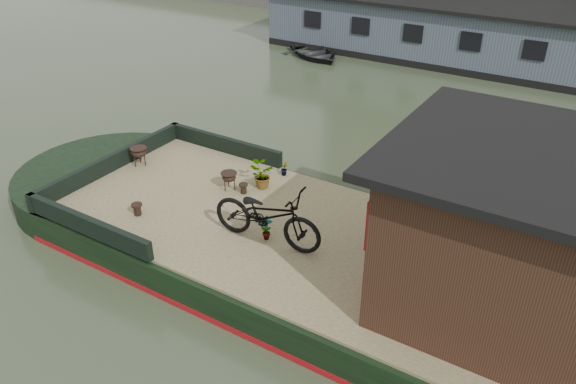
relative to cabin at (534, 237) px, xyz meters
The scene contains 16 objects.
ground 2.88m from the cabin, behind, with size 120.00×120.00×0.00m, color #313A25.
houseboat_hull 3.87m from the cabin, behind, with size 14.01×4.02×0.60m.
houseboat_deck 2.52m from the cabin, behind, with size 11.80×3.80×0.05m, color tan.
bow_bulwark 7.33m from the cabin, behind, with size 3.00×4.00×0.35m.
cabin is the anchor object (origin of this frame).
bicycle 4.02m from the cabin, behind, with size 0.69×1.97×1.03m, color black.
potted_plant_a 4.14m from the cabin, behind, with size 0.23×0.15×0.43m, color #A25F2E.
potted_plant_b 5.35m from the cabin, 161.20° to the left, with size 0.16×0.13×0.29m, color brown.
potted_plant_c 5.25m from the cabin, 168.79° to the left, with size 0.47×0.41×0.53m, color #AE4D32.
brazier_front 5.67m from the cabin, behind, with size 0.34×0.34×0.37m, color black, non-canonical shape.
brazier_rear 7.87m from the cabin, behind, with size 0.37×0.37×0.40m, color black, non-canonical shape.
bollard_port 5.38m from the cabin, behind, with size 0.18×0.18×0.20m, color black.
bollard_stbd 6.56m from the cabin, behind, with size 0.20×0.20×0.23m, color black.
dinghy 14.99m from the cabin, 130.61° to the left, with size 1.94×2.72×0.56m, color black.
far_houseboat 14.20m from the cabin, 98.88° to the left, with size 20.40×4.40×2.11m.
quay 20.67m from the cabin, 96.09° to the left, with size 60.00×6.00×0.90m, color #47443F.
Camera 1 is at (2.67, -6.90, 6.05)m, focal length 35.00 mm.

